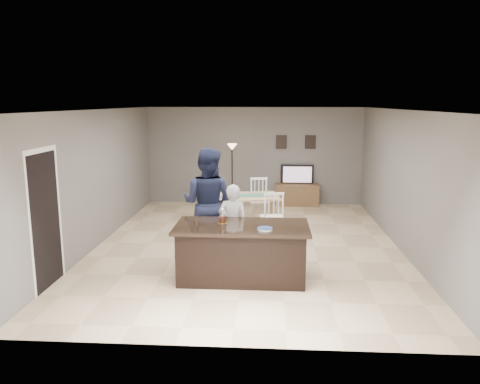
# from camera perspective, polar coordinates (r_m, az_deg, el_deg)

# --- Properties ---
(floor) EXTENTS (8.00, 8.00, 0.00)m
(floor) POSITION_cam_1_polar(r_m,az_deg,el_deg) (9.50, 0.88, -6.50)
(floor) COLOR #DAB98C
(floor) RESTS_ON ground
(room_shell) EXTENTS (8.00, 8.00, 8.00)m
(room_shell) POSITION_cam_1_polar(r_m,az_deg,el_deg) (9.14, 0.92, 3.58)
(room_shell) COLOR slate
(room_shell) RESTS_ON floor
(kitchen_island) EXTENTS (2.15, 1.10, 0.90)m
(kitchen_island) POSITION_cam_1_polar(r_m,az_deg,el_deg) (7.65, 0.23, -7.30)
(kitchen_island) COLOR black
(kitchen_island) RESTS_ON floor
(tv_console) EXTENTS (1.20, 0.40, 0.60)m
(tv_console) POSITION_cam_1_polar(r_m,az_deg,el_deg) (13.10, 6.94, -0.34)
(tv_console) COLOR brown
(tv_console) RESTS_ON floor
(television) EXTENTS (0.91, 0.12, 0.53)m
(television) POSITION_cam_1_polar(r_m,az_deg,el_deg) (13.07, 6.98, 2.14)
(television) COLOR black
(television) RESTS_ON tv_console
(tv_screen_glow) EXTENTS (0.78, 0.00, 0.78)m
(tv_screen_glow) POSITION_cam_1_polar(r_m,az_deg,el_deg) (12.99, 7.01, 2.12)
(tv_screen_glow) COLOR orange
(tv_screen_glow) RESTS_ON tv_console
(picture_frames) EXTENTS (1.10, 0.02, 0.38)m
(picture_frames) POSITION_cam_1_polar(r_m,az_deg,el_deg) (13.09, 6.82, 6.07)
(picture_frames) COLOR black
(picture_frames) RESTS_ON room_shell
(doorway) EXTENTS (0.00, 2.10, 2.65)m
(doorway) POSITION_cam_1_polar(r_m,az_deg,el_deg) (7.74, -22.70, -1.79)
(doorway) COLOR black
(doorway) RESTS_ON floor
(woman) EXTENTS (0.58, 0.43, 1.46)m
(woman) POSITION_cam_1_polar(r_m,az_deg,el_deg) (8.19, -0.87, -4.07)
(woman) COLOR #B1B1B5
(woman) RESTS_ON floor
(man) EXTENTS (1.17, 1.02, 2.04)m
(man) POSITION_cam_1_polar(r_m,az_deg,el_deg) (8.59, -3.97, -1.38)
(man) COLOR #161B32
(man) RESTS_ON floor
(birthday_cake) EXTENTS (0.16, 0.16, 0.24)m
(birthday_cake) POSITION_cam_1_polar(r_m,az_deg,el_deg) (7.66, -2.15, -3.36)
(birthday_cake) COLOR gold
(birthday_cake) RESTS_ON kitchen_island
(plate_stack) EXTENTS (0.24, 0.24, 0.04)m
(plate_stack) POSITION_cam_1_polar(r_m,az_deg,el_deg) (7.25, 3.05, -4.52)
(plate_stack) COLOR white
(plate_stack) RESTS_ON kitchen_island
(dining_table) EXTENTS (1.98, 2.22, 1.06)m
(dining_table) POSITION_cam_1_polar(r_m,az_deg,el_deg) (10.32, -0.12, -1.22)
(dining_table) COLOR tan
(dining_table) RESTS_ON floor
(floor_lamp) EXTENTS (0.26, 0.26, 1.74)m
(floor_lamp) POSITION_cam_1_polar(r_m,az_deg,el_deg) (12.64, -0.97, 4.14)
(floor_lamp) COLOR black
(floor_lamp) RESTS_ON floor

